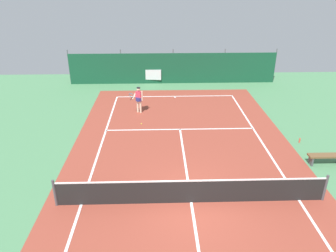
# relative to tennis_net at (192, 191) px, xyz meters

# --- Properties ---
(ground_plane) EXTENTS (36.00, 36.00, 0.00)m
(ground_plane) POSITION_rel_tennis_net_xyz_m (0.00, 0.00, -0.51)
(ground_plane) COLOR #4C8456
(court_surface) EXTENTS (11.02, 26.60, 0.01)m
(court_surface) POSITION_rel_tennis_net_xyz_m (0.00, 0.00, -0.51)
(court_surface) COLOR brown
(court_surface) RESTS_ON ground
(tennis_net) EXTENTS (10.12, 0.10, 1.10)m
(tennis_net) POSITION_rel_tennis_net_xyz_m (0.00, 0.00, 0.00)
(tennis_net) COLOR black
(tennis_net) RESTS_ON ground
(back_fence) EXTENTS (16.30, 0.98, 2.70)m
(back_fence) POSITION_rel_tennis_net_xyz_m (-0.00, 15.57, 0.16)
(back_fence) COLOR #14472D
(back_fence) RESTS_ON ground
(tennis_player) EXTENTS (0.85, 0.63, 1.64)m
(tennis_player) POSITION_rel_tennis_net_xyz_m (-2.40, 8.97, 0.45)
(tennis_player) COLOR beige
(tennis_player) RESTS_ON ground
(tennis_ball_near_player) EXTENTS (0.07, 0.07, 0.07)m
(tennis_ball_near_player) POSITION_rel_tennis_net_xyz_m (-2.19, 7.16, -0.48)
(tennis_ball_near_player) COLOR #CCDB33
(tennis_ball_near_player) RESTS_ON ground
(parked_car) EXTENTS (2.39, 4.38, 1.68)m
(parked_car) POSITION_rel_tennis_net_xyz_m (-1.59, 17.09, 0.33)
(parked_car) COLOR silver
(parked_car) RESTS_ON ground
(courtside_bench) EXTENTS (1.60, 0.40, 0.49)m
(courtside_bench) POSITION_rel_tennis_net_xyz_m (6.31, 2.53, -0.14)
(courtside_bench) COLOR brown
(courtside_bench) RESTS_ON ground
(water_bottle) EXTENTS (0.08, 0.08, 0.24)m
(water_bottle) POSITION_rel_tennis_net_xyz_m (6.03, 4.65, -0.39)
(water_bottle) COLOR #D84C38
(water_bottle) RESTS_ON ground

